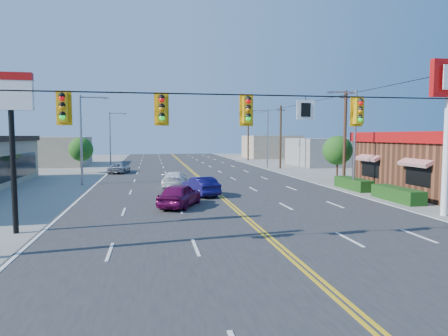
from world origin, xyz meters
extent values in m
plane|color=gray|center=(0.00, 0.00, 0.00)|extent=(160.00, 160.00, 0.00)
cube|color=#2D2D30|center=(0.00, 20.00, 0.03)|extent=(20.00, 120.00, 0.06)
cylinder|color=black|center=(0.00, 0.00, 6.00)|extent=(24.00, 0.05, 0.05)
cube|color=white|center=(1.20, 0.00, 5.45)|extent=(0.75, 0.04, 0.75)
cube|color=#D89E0C|center=(-8.00, 0.00, 5.42)|extent=(0.55, 0.34, 1.25)
cube|color=#D89E0C|center=(-4.50, 0.00, 5.42)|extent=(0.55, 0.34, 1.25)
cube|color=#D89E0C|center=(-1.20, 0.00, 5.42)|extent=(0.55, 0.34, 1.25)
cube|color=#D89E0C|center=(3.50, 0.00, 5.42)|extent=(0.55, 0.34, 1.25)
cube|color=#194214|center=(11.50, 12.00, 0.45)|extent=(1.20, 9.00, 0.90)
cylinder|color=white|center=(11.00, 4.00, 3.50)|extent=(0.36, 0.36, 7.00)
cylinder|color=black|center=(-11.00, 4.00, 3.00)|extent=(0.24, 0.24, 6.00)
cube|color=white|center=(-11.00, 4.00, 6.20)|extent=(1.90, 0.30, 1.30)
cylinder|color=gray|center=(11.00, 14.00, 4.00)|extent=(0.20, 0.20, 8.00)
cylinder|color=gray|center=(9.90, 14.00, 7.80)|extent=(2.20, 0.12, 0.12)
cube|color=gray|center=(8.80, 14.00, 7.75)|extent=(0.50, 0.25, 0.15)
cylinder|color=gray|center=(11.00, 38.00, 4.00)|extent=(0.20, 0.20, 8.00)
cylinder|color=gray|center=(9.90, 38.00, 7.80)|extent=(2.20, 0.12, 0.12)
cube|color=gray|center=(8.80, 38.00, 7.75)|extent=(0.50, 0.25, 0.15)
cylinder|color=gray|center=(-11.00, 22.00, 4.00)|extent=(0.20, 0.20, 8.00)
cylinder|color=gray|center=(-9.90, 22.00, 7.80)|extent=(2.20, 0.12, 0.12)
cube|color=gray|center=(-8.80, 22.00, 7.75)|extent=(0.50, 0.25, 0.15)
cylinder|color=gray|center=(-11.00, 48.00, 4.00)|extent=(0.20, 0.20, 8.00)
cylinder|color=gray|center=(-9.90, 48.00, 7.80)|extent=(2.20, 0.12, 0.12)
cube|color=gray|center=(-8.80, 48.00, 7.75)|extent=(0.50, 0.25, 0.15)
cylinder|color=#47301E|center=(12.20, 18.00, 4.20)|extent=(0.28, 0.28, 8.40)
cylinder|color=#47301E|center=(12.20, 36.00, 4.20)|extent=(0.28, 0.28, 8.40)
cylinder|color=#47301E|center=(12.20, 54.00, 4.20)|extent=(0.28, 0.28, 8.40)
cylinder|color=#47301E|center=(13.50, 22.00, 1.05)|extent=(0.20, 0.20, 2.10)
sphere|color=#235B19|center=(13.50, 22.00, 2.94)|extent=(2.94, 2.94, 2.94)
cylinder|color=#47301E|center=(-13.00, 34.00, 1.00)|extent=(0.20, 0.20, 2.00)
sphere|color=#235B19|center=(-13.00, 34.00, 2.80)|extent=(2.80, 2.80, 2.80)
cube|color=gray|center=(22.00, 40.00, 2.00)|extent=(12.00, 10.00, 4.00)
cube|color=tan|center=(-20.00, 48.00, 2.10)|extent=(11.00, 12.00, 4.20)
cube|color=tan|center=(19.00, 62.00, 2.20)|extent=(10.00, 10.00, 4.40)
imported|color=#630B40|center=(-3.21, 9.13, 0.73)|extent=(3.28, 4.60, 1.45)
imported|color=#110D4D|center=(-1.38, 13.54, 0.69)|extent=(2.53, 4.40, 1.37)
imported|color=white|center=(-2.95, 18.76, 0.65)|extent=(2.60, 4.76, 1.31)
imported|color=#B9B8BD|center=(-8.56, 32.44, 0.57)|extent=(2.57, 4.38, 1.14)
camera|label=1|loc=(-4.93, -15.24, 4.43)|focal=32.00mm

